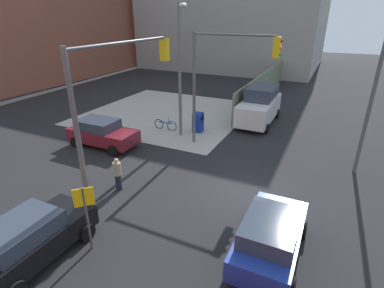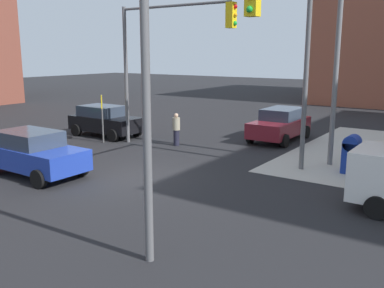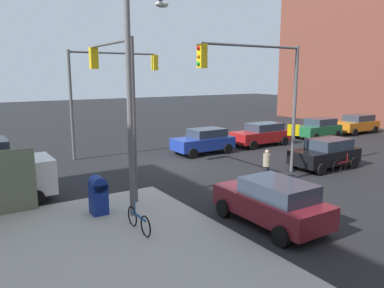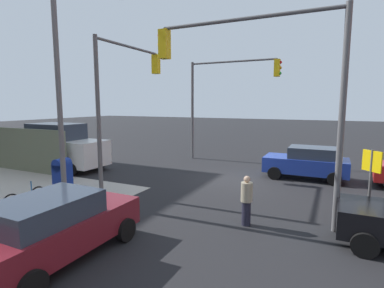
{
  "view_description": "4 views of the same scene",
  "coord_description": "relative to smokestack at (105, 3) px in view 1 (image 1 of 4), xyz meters",
  "views": [
    {
      "loc": [
        -11.11,
        -2.86,
        7.35
      ],
      "look_at": [
        -0.22,
        2.37,
        2.1
      ],
      "focal_mm": 28.0,
      "sensor_mm": 36.0,
      "label": 1
    },
    {
      "loc": [
        10.07,
        -10.97,
        4.37
      ],
      "look_at": [
        2.06,
        0.64,
        1.36
      ],
      "focal_mm": 40.0,
      "sensor_mm": 36.0,
      "label": 2
    },
    {
      "loc": [
        10.38,
        17.94,
        5.07
      ],
      "look_at": [
        -0.39,
        1.08,
        1.36
      ],
      "focal_mm": 35.0,
      "sensor_mm": 36.0,
      "label": 3
    },
    {
      "loc": [
        -4.34,
        13.98,
        3.77
      ],
      "look_at": [
        2.02,
        0.73,
        1.77
      ],
      "focal_mm": 28.0,
      "sensor_mm": 36.0,
      "label": 4
    }
  ],
  "objects": [
    {
      "name": "traffic_signal_ne_corner",
      "position": [
        -22.96,
        -27.32,
        -4.22
      ],
      "size": [
        0.36,
        4.84,
        6.5
      ],
      "color": "#59595B",
      "rests_on": "ground"
    },
    {
      "name": "mailbox_blue",
      "position": [
        -21.26,
        -25.0,
        -8.05
      ],
      "size": [
        0.56,
        0.64,
        1.43
      ],
      "color": "navy",
      "rests_on": "ground"
    },
    {
      "name": "street_lamp_corner",
      "position": [
        -22.57,
        -24.4,
        -4.11
      ],
      "size": [
        2.39,
        1.59,
        8.0
      ],
      "color": "slate",
      "rests_on": "ground"
    },
    {
      "name": "ground_plane",
      "position": [
        -27.46,
        -30.0,
        -8.81
      ],
      "size": [
        120.0,
        120.0,
        0.0
      ],
      "primitive_type": "plane",
      "color": "black"
    },
    {
      "name": "warning_sign_two_way",
      "position": [
        -32.86,
        -26.32,
        -7.17
      ],
      "size": [
        0.48,
        0.48,
        2.4
      ],
      "color": "#4C4C4C",
      "rests_on": "ground"
    },
    {
      "name": "smokestack",
      "position": [
        0.0,
        0.0,
        0.0
      ],
      "size": [
        1.8,
        1.8,
        17.62
      ],
      "primitive_type": "cylinder",
      "color": "brown",
      "rests_on": "ground"
    },
    {
      "name": "sidewalk_corner",
      "position": [
        -18.46,
        -21.0,
        -8.8
      ],
      "size": [
        12.0,
        12.0,
        0.01
      ],
      "primitive_type": "cube",
      "color": "#ADA89E",
      "rests_on": "ground"
    },
    {
      "name": "coupe_blue",
      "position": [
        -30.63,
        -31.84,
        -7.97
      ],
      "size": [
        3.98,
        2.02,
        1.62
      ],
      "color": "#1E389E",
      "rests_on": "ground"
    },
    {
      "name": "sedan_maroon",
      "position": [
        -25.87,
        -20.78,
        -7.97
      ],
      "size": [
        2.02,
        4.17,
        1.62
      ],
      "color": "maroon",
      "rests_on": "ground"
    },
    {
      "name": "traffic_signal_se_corner",
      "position": [
        -25.23,
        -34.5,
        -4.15
      ],
      "size": [
        5.91,
        0.36,
        6.5
      ],
      "color": "#59595B",
      "rests_on": "ground"
    },
    {
      "name": "pedestrian_crossing",
      "position": [
        -29.46,
        -24.8,
        -8.0
      ],
      "size": [
        0.36,
        0.36,
        1.57
      ],
      "rotation": [
        0.0,
        0.0,
        1.69
      ],
      "color": "#9E937A",
      "rests_on": "ground"
    },
    {
      "name": "hatchback_black",
      "position": [
        -34.05,
        -25.01,
        -7.97
      ],
      "size": [
        3.99,
        2.02,
        1.62
      ],
      "color": "black",
      "rests_on": "ground"
    },
    {
      "name": "van_white_delivery",
      "position": [
        -17.53,
        -28.2,
        -7.53
      ],
      "size": [
        5.4,
        2.32,
        2.62
      ],
      "color": "white",
      "rests_on": "ground"
    },
    {
      "name": "construction_fence",
      "position": [
        -7.5,
        -26.8,
        -7.61
      ],
      "size": [
        23.92,
        0.12,
        2.4
      ],
      "primitive_type": "cube",
      "color": "slate",
      "rests_on": "ground"
    },
    {
      "name": "traffic_signal_nw_corner",
      "position": [
        -29.58,
        -25.5,
        -4.14
      ],
      "size": [
        6.15,
        0.36,
        6.5
      ],
      "color": "#59595B",
      "rests_on": "ground"
    },
    {
      "name": "bicycle_leaning_on_fence",
      "position": [
        -21.86,
        -22.8,
        -8.46
      ],
      "size": [
        0.05,
        1.75,
        0.97
      ],
      "color": "black",
      "rests_on": "ground"
    },
    {
      "name": "bicycle_at_crosswalk",
      "position": [
        -34.26,
        -24.0,
        -8.46
      ],
      "size": [
        1.75,
        0.05,
        0.97
      ],
      "color": "black",
      "rests_on": "ground"
    }
  ]
}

